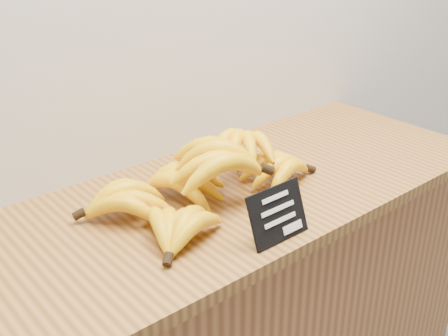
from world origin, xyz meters
TOP-DOWN VIEW (x-y plane):
  - counter_top at (0.08, 2.75)m, footprint 1.49×0.54m
  - chalkboard_sign at (0.08, 2.53)m, footprint 0.14×0.04m
  - banana_pile at (0.06, 2.74)m, footprint 0.55×0.35m

SIDE VIEW (x-z plane):
  - counter_top at x=0.08m, z-range 0.90..0.93m
  - chalkboard_sign at x=0.08m, z-range 0.93..1.03m
  - banana_pile at x=0.06m, z-range 0.92..1.05m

